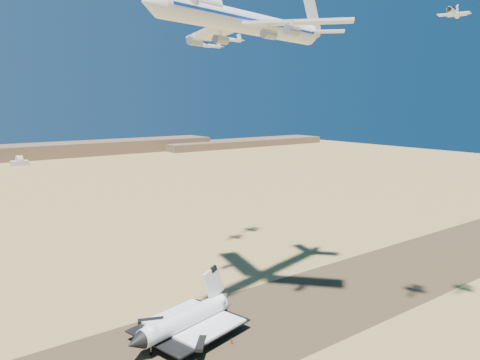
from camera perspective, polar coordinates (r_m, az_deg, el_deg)
ground at (r=157.38m, az=-1.59°, el=-18.26°), size 1200.00×1200.00×0.00m
runway at (r=157.37m, az=-1.59°, el=-18.25°), size 600.00×50.00×0.06m
ridgeline at (r=660.60m, az=-24.11°, el=2.96°), size 960.00×90.00×18.00m
shuttle at (r=153.64m, az=-6.82°, el=-16.78°), size 41.09×31.08×20.21m
carrier_747 at (r=154.75m, az=0.35°, el=18.73°), size 87.88×66.17×21.87m
crew_a at (r=154.52m, az=-2.69°, el=-18.42°), size 0.64×0.78×1.83m
crew_b at (r=154.58m, az=-2.85°, el=-18.39°), size 0.96×1.06×1.90m
crew_c at (r=151.22m, az=-1.01°, el=-19.07°), size 1.05×1.21×1.85m
chase_jet_a at (r=149.18m, az=24.56°, el=18.11°), size 15.36×9.02×3.93m
chase_jet_d at (r=210.04m, az=-3.64°, el=16.03°), size 14.34×8.15×3.61m
chase_jet_e at (r=223.54m, az=-1.19°, el=16.77°), size 16.40×9.27×4.12m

